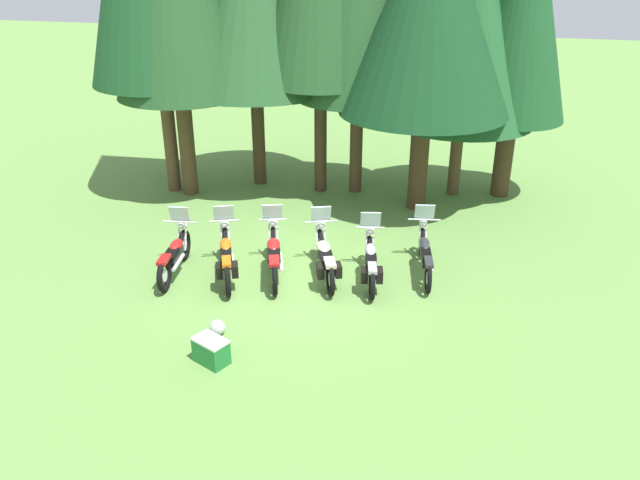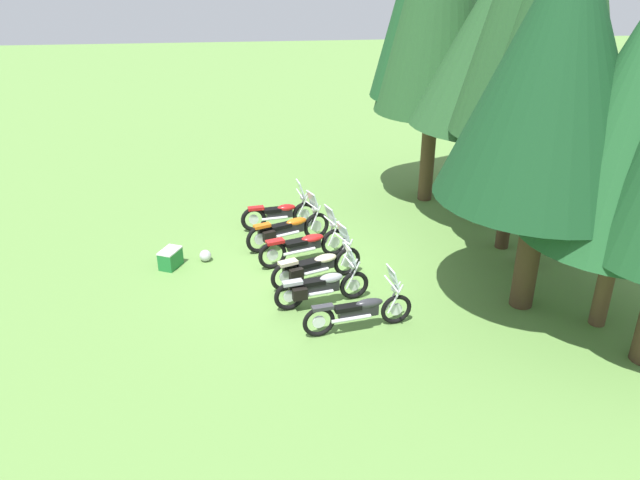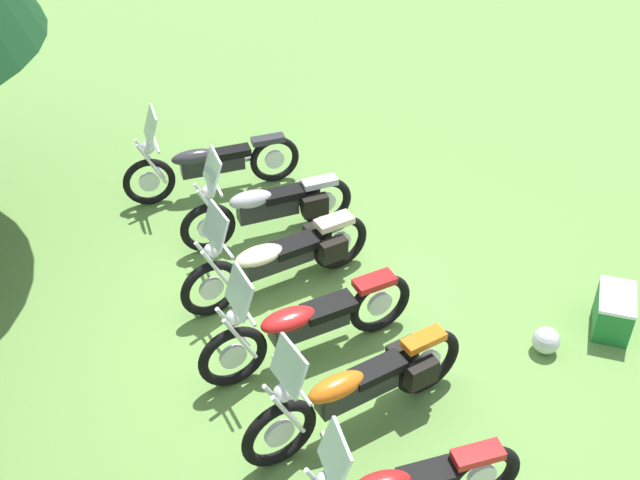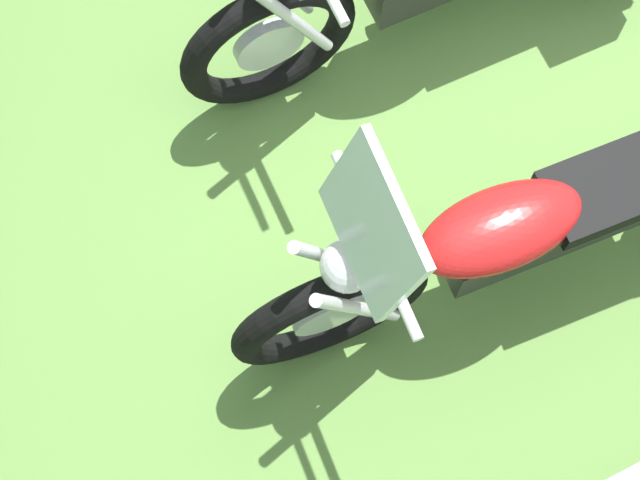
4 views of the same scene
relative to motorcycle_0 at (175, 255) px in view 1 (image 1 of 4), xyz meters
name	(u,v)px [view 1 (image 1 of 4)]	position (x,y,z in m)	size (l,w,h in m)	color
ground_plane	(297,275)	(2.60, 0.54, -0.46)	(80.00, 80.00, 0.00)	#608C42
motorcycle_0	(175,255)	(0.00, 0.00, 0.00)	(0.75, 2.18, 1.37)	black
motorcycle_1	(226,257)	(1.15, 0.14, 0.03)	(1.11, 2.29, 1.39)	black
motorcycle_2	(274,254)	(2.10, 0.51, 0.02)	(0.97, 2.34, 1.38)	black
motorcycle_3	(325,257)	(3.21, 0.66, 0.01)	(1.11, 2.24, 1.37)	black
motorcycle_4	(371,262)	(4.20, 0.68, 0.00)	(0.80, 2.18, 1.35)	black
motorcycle_5	(425,253)	(5.28, 1.37, 0.00)	(0.74, 2.36, 1.35)	black
pine_tree_2	(253,0)	(-0.07, 5.95, 4.72)	(4.75, 4.75, 7.54)	#42301E
pine_tree_5	(430,6)	(4.70, 5.11, 4.75)	(4.33, 4.33, 7.84)	#42301E
pine_tree_6	(468,28)	(5.62, 6.41, 4.12)	(3.96, 3.96, 7.08)	brown
pine_tree_7	(523,7)	(6.93, 6.65, 4.64)	(2.86, 2.86, 8.05)	#42301E
picnic_cooler	(211,351)	(2.02, -2.85, -0.22)	(0.71, 0.60, 0.47)	#1E7233
dropped_helmet	(218,327)	(1.79, -2.01, -0.31)	(0.30, 0.30, 0.30)	silver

